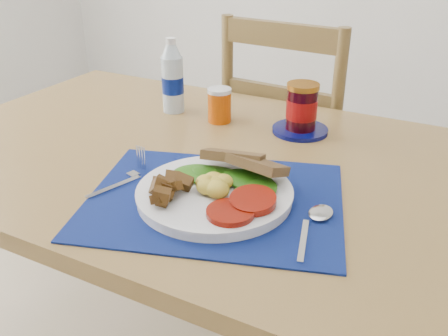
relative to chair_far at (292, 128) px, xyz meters
name	(u,v)px	position (x,y,z in m)	size (l,w,h in m)	color
table	(198,184)	(-0.01, -0.62, 0.07)	(1.40, 0.90, 0.75)	brown
chair_far	(292,128)	(0.00, 0.00, 0.00)	(0.47, 0.45, 1.19)	brown
placemat	(215,199)	(0.13, -0.79, 0.16)	(0.50, 0.39, 0.00)	black
breakfast_plate	(211,189)	(0.12, -0.80, 0.18)	(0.31, 0.31, 0.07)	silver
fork	(126,179)	(-0.08, -0.81, 0.16)	(0.05, 0.18, 0.00)	#B2B5BA
spoon	(316,221)	(0.33, -0.78, 0.16)	(0.04, 0.19, 0.01)	#B2B5BA
water_bottle	(173,80)	(-0.22, -0.40, 0.25)	(0.06, 0.06, 0.21)	#ADBFCC
juice_glass	(219,106)	(-0.07, -0.41, 0.20)	(0.06, 0.06, 0.09)	#B84404
jam_on_saucer	(301,111)	(0.16, -0.38, 0.21)	(0.15, 0.15, 0.13)	#04094A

